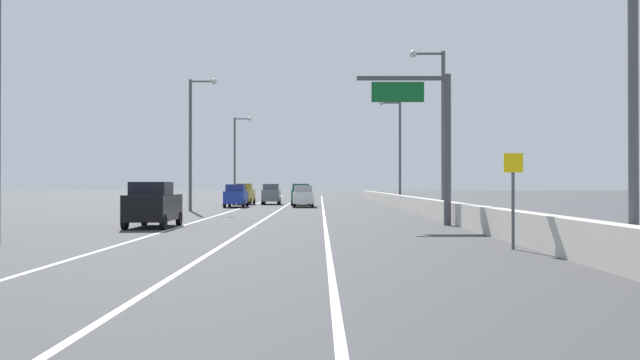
{
  "coord_description": "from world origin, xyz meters",
  "views": [
    {
      "loc": [
        1.24,
        -3.11,
        2.02
      ],
      "look_at": [
        1.37,
        46.97,
        2.36
      ],
      "focal_mm": 37.77,
      "sensor_mm": 36.0,
      "label": 1
    }
  ],
  "objects_px": {
    "car_gray_3": "(269,194)",
    "lamp_post_left_far": "(235,153)",
    "lamp_post_right_third": "(396,145)",
    "car_blue_2": "(234,196)",
    "overhead_sign_gantry": "(431,130)",
    "car_black_5": "(151,205)",
    "speed_advisory_sign": "(511,193)",
    "lamp_post_right_near": "(620,26)",
    "lamp_post_left_near": "(3,69)",
    "lamp_post_left_mid": "(192,135)",
    "car_yellow_1": "(242,194)",
    "car_green_4": "(299,194)",
    "lamp_post_right_second": "(437,122)",
    "car_white_0": "(302,196)"
  },
  "relations": [
    {
      "from": "car_gray_3",
      "to": "lamp_post_left_far",
      "type": "bearing_deg",
      "value": 112.79
    },
    {
      "from": "lamp_post_right_third",
      "to": "car_blue_2",
      "type": "relative_size",
      "value": 2.2
    },
    {
      "from": "overhead_sign_gantry",
      "to": "car_black_5",
      "type": "bearing_deg",
      "value": -173.32
    },
    {
      "from": "speed_advisory_sign",
      "to": "car_blue_2",
      "type": "xyz_separation_m",
      "value": [
        -13.52,
        39.12,
        -0.74
      ]
    },
    {
      "from": "lamp_post_right_third",
      "to": "car_black_5",
      "type": "xyz_separation_m",
      "value": [
        -15.34,
        -33.05,
        -4.74
      ]
    },
    {
      "from": "lamp_post_left_far",
      "to": "car_blue_2",
      "type": "height_order",
      "value": "lamp_post_left_far"
    },
    {
      "from": "speed_advisory_sign",
      "to": "lamp_post_right_near",
      "type": "height_order",
      "value": "lamp_post_right_near"
    },
    {
      "from": "lamp_post_right_third",
      "to": "lamp_post_left_near",
      "type": "xyz_separation_m",
      "value": [
        -17.79,
        -42.77,
        0.0
      ]
    },
    {
      "from": "lamp_post_left_near",
      "to": "lamp_post_left_far",
      "type": "relative_size",
      "value": 1.0
    },
    {
      "from": "lamp_post_left_mid",
      "to": "lamp_post_left_far",
      "type": "bearing_deg",
      "value": 90.66
    },
    {
      "from": "car_yellow_1",
      "to": "car_black_5",
      "type": "height_order",
      "value": "car_black_5"
    },
    {
      "from": "lamp_post_left_mid",
      "to": "car_black_5",
      "type": "bearing_deg",
      "value": -84.84
    },
    {
      "from": "car_green_4",
      "to": "car_black_5",
      "type": "distance_m",
      "value": 35.15
    },
    {
      "from": "overhead_sign_gantry",
      "to": "lamp_post_left_far",
      "type": "bearing_deg",
      "value": 108.23
    },
    {
      "from": "speed_advisory_sign",
      "to": "car_blue_2",
      "type": "bearing_deg",
      "value": 109.06
    },
    {
      "from": "lamp_post_right_second",
      "to": "car_yellow_1",
      "type": "xyz_separation_m",
      "value": [
        -14.85,
        27.57,
        -4.76
      ]
    },
    {
      "from": "lamp_post_right_second",
      "to": "lamp_post_right_third",
      "type": "bearing_deg",
      "value": 89.3
    },
    {
      "from": "lamp_post_right_near",
      "to": "car_black_5",
      "type": "distance_m",
      "value": 22.3
    },
    {
      "from": "car_white_0",
      "to": "car_yellow_1",
      "type": "bearing_deg",
      "value": 129.27
    },
    {
      "from": "car_blue_2",
      "to": "car_gray_3",
      "type": "height_order",
      "value": "car_gray_3"
    },
    {
      "from": "lamp_post_right_third",
      "to": "overhead_sign_gantry",
      "type": "bearing_deg",
      "value": -93.42
    },
    {
      "from": "car_white_0",
      "to": "car_green_4",
      "type": "height_order",
      "value": "car_green_4"
    },
    {
      "from": "car_white_0",
      "to": "car_blue_2",
      "type": "relative_size",
      "value": 0.97
    },
    {
      "from": "car_blue_2",
      "to": "lamp_post_right_near",
      "type": "bearing_deg",
      "value": -71.55
    },
    {
      "from": "car_green_4",
      "to": "car_yellow_1",
      "type": "bearing_deg",
      "value": 164.57
    },
    {
      "from": "lamp_post_left_near",
      "to": "car_white_0",
      "type": "height_order",
      "value": "lamp_post_left_near"
    },
    {
      "from": "lamp_post_right_second",
      "to": "car_gray_3",
      "type": "bearing_deg",
      "value": 113.26
    },
    {
      "from": "lamp_post_left_near",
      "to": "lamp_post_right_near",
      "type": "bearing_deg",
      "value": -18.89
    },
    {
      "from": "speed_advisory_sign",
      "to": "lamp_post_right_second",
      "type": "height_order",
      "value": "lamp_post_right_second"
    },
    {
      "from": "lamp_post_right_third",
      "to": "car_gray_3",
      "type": "height_order",
      "value": "lamp_post_right_third"
    },
    {
      "from": "lamp_post_left_mid",
      "to": "car_yellow_1",
      "type": "distance_m",
      "value": 17.47
    },
    {
      "from": "car_yellow_1",
      "to": "car_gray_3",
      "type": "xyz_separation_m",
      "value": [
        2.71,
        0.69,
        -0.02
      ]
    },
    {
      "from": "lamp_post_right_near",
      "to": "car_white_0",
      "type": "relative_size",
      "value": 2.26
    },
    {
      "from": "speed_advisory_sign",
      "to": "lamp_post_right_second",
      "type": "relative_size",
      "value": 0.3
    },
    {
      "from": "lamp_post_left_mid",
      "to": "overhead_sign_gantry",
      "type": "bearing_deg",
      "value": -49.73
    },
    {
      "from": "car_black_5",
      "to": "lamp_post_left_far",
      "type": "bearing_deg",
      "value": 92.46
    },
    {
      "from": "speed_advisory_sign",
      "to": "car_yellow_1",
      "type": "height_order",
      "value": "speed_advisory_sign"
    },
    {
      "from": "lamp_post_right_second",
      "to": "lamp_post_right_third",
      "type": "xyz_separation_m",
      "value": [
        0.3,
        24.38,
        0.0
      ]
    },
    {
      "from": "overhead_sign_gantry",
      "to": "lamp_post_right_near",
      "type": "height_order",
      "value": "lamp_post_right_near"
    },
    {
      "from": "overhead_sign_gantry",
      "to": "lamp_post_left_mid",
      "type": "distance_m",
      "value": 23.57
    },
    {
      "from": "lamp_post_right_third",
      "to": "lamp_post_left_far",
      "type": "relative_size",
      "value": 1.0
    },
    {
      "from": "lamp_post_right_second",
      "to": "lamp_post_left_far",
      "type": "bearing_deg",
      "value": 113.12
    },
    {
      "from": "lamp_post_right_third",
      "to": "lamp_post_left_far",
      "type": "height_order",
      "value": "same"
    },
    {
      "from": "speed_advisory_sign",
      "to": "car_green_4",
      "type": "distance_m",
      "value": 46.1
    },
    {
      "from": "lamp_post_left_far",
      "to": "car_blue_2",
      "type": "bearing_deg",
      "value": -83.08
    },
    {
      "from": "lamp_post_right_near",
      "to": "car_blue_2",
      "type": "xyz_separation_m",
      "value": [
        -14.7,
        44.07,
        -4.79
      ]
    },
    {
      "from": "car_yellow_1",
      "to": "lamp_post_left_mid",
      "type": "bearing_deg",
      "value": -96.67
    },
    {
      "from": "lamp_post_left_mid",
      "to": "car_blue_2",
      "type": "height_order",
      "value": "lamp_post_left_mid"
    },
    {
      "from": "lamp_post_left_far",
      "to": "car_yellow_1",
      "type": "distance_m",
      "value": 13.63
    },
    {
      "from": "lamp_post_right_near",
      "to": "speed_advisory_sign",
      "type": "bearing_deg",
      "value": 103.44
    }
  ]
}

